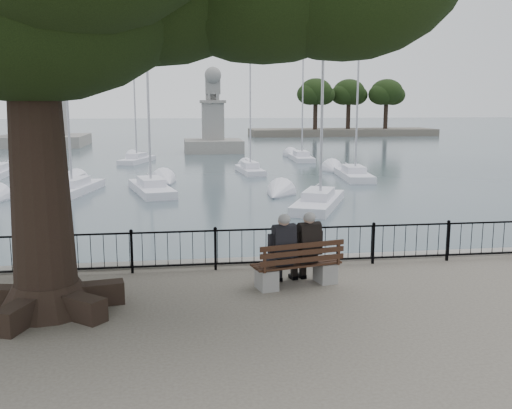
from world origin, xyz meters
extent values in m
cube|color=slate|center=(0.00, 3.00, -0.50)|extent=(200.00, 0.40, 1.20)
plane|color=#324249|center=(0.00, 103.00, -1.00)|extent=(260.00, 260.00, 0.00)
cube|color=black|center=(0.00, 2.50, 0.98)|extent=(22.00, 0.04, 0.04)
cube|color=black|center=(0.00, 2.50, 0.15)|extent=(22.00, 0.04, 0.04)
cube|color=slate|center=(0.01, 0.85, 0.23)|extent=(0.49, 0.57, 0.46)
cube|color=slate|center=(1.41, 1.18, 0.23)|extent=(0.49, 0.57, 0.46)
cube|color=black|center=(0.71, 1.01, 0.50)|extent=(2.07, 1.00, 0.04)
cube|color=black|center=(0.78, 0.72, 0.83)|extent=(1.95, 0.50, 0.44)
cube|color=black|center=(0.36, 0.94, 0.63)|extent=(0.46, 0.42, 0.27)
cube|color=black|center=(0.39, 0.82, 1.05)|extent=(0.54, 0.37, 0.67)
sphere|color=#A57F6C|center=(0.38, 0.87, 1.52)|extent=(0.26, 0.26, 0.26)
ellipsoid|color=gray|center=(0.38, 0.84, 1.56)|extent=(0.27, 0.27, 0.23)
cube|color=black|center=(0.29, 1.25, 0.25)|extent=(0.46, 0.56, 0.50)
cube|color=black|center=(0.95, 1.08, 0.63)|extent=(0.46, 0.42, 0.27)
cube|color=black|center=(0.98, 0.96, 1.05)|extent=(0.54, 0.37, 0.67)
sphere|color=#A57F6C|center=(0.97, 1.00, 1.52)|extent=(0.26, 0.26, 0.26)
ellipsoid|color=gray|center=(0.98, 0.98, 1.56)|extent=(0.27, 0.27, 0.23)
cube|color=black|center=(0.88, 1.39, 0.25)|extent=(0.46, 0.56, 0.50)
cone|color=black|center=(-4.47, 0.20, 0.28)|extent=(1.92, 1.92, 0.57)
cone|color=black|center=(-4.47, 0.20, 3.39)|extent=(1.24, 1.24, 6.79)
cube|color=slate|center=(-18.00, 62.00, -0.40)|extent=(10.08, 10.08, 1.40)
cone|color=slate|center=(-18.00, 62.00, 12.09)|extent=(6.45, 6.45, 24.18)
cube|color=slate|center=(2.00, 50.00, -0.40)|extent=(6.06, 6.06, 1.40)
cube|color=slate|center=(2.00, 50.00, 2.12)|extent=(2.22, 2.62, 4.04)
cube|color=slate|center=(2.00, 50.00, 4.29)|extent=(2.62, 3.02, 0.30)
cube|color=slate|center=(2.00, 50.30, 5.15)|extent=(1.31, 2.22, 1.41)
cube|color=slate|center=(2.00, 49.29, 5.86)|extent=(1.52, 1.01, 1.62)
sphere|color=slate|center=(2.00, 48.89, 6.97)|extent=(1.72, 1.72, 1.72)
cube|color=silver|center=(-3.38, 21.96, -0.90)|extent=(3.04, 6.40, 0.69)
cube|color=silver|center=(-3.38, 21.96, -0.40)|extent=(1.78, 2.73, 0.51)
cylinder|color=#AAAAB3|center=(-3.38, 21.61, 5.89)|extent=(0.14, 0.14, 12.99)
cube|color=silver|center=(5.02, 16.08, -0.90)|extent=(4.08, 6.32, 0.68)
cube|color=silver|center=(5.02, 16.08, -0.40)|extent=(2.17, 2.80, 0.51)
cylinder|color=#AAAAB3|center=(5.02, 15.74, 4.98)|extent=(0.14, 0.14, 11.16)
cube|color=silver|center=(10.16, 26.65, -0.90)|extent=(2.36, 6.33, 0.69)
cube|color=silver|center=(10.16, 26.65, -0.40)|extent=(1.52, 2.64, 0.52)
cylinder|color=#AAAAB3|center=(10.16, 26.31, 4.70)|extent=(0.14, 0.14, 10.59)
cube|color=silver|center=(3.48, 30.77, -0.90)|extent=(1.77, 5.13, 0.56)
cube|color=silver|center=(3.48, 30.77, -0.40)|extent=(1.17, 2.12, 0.42)
cylinder|color=#AAAAB3|center=(3.48, 30.49, 4.68)|extent=(0.11, 0.11, 10.56)
cube|color=silver|center=(9.33, 39.72, -0.90)|extent=(1.84, 5.80, 0.64)
cube|color=silver|center=(9.33, 39.72, -0.40)|extent=(1.27, 2.39, 0.48)
cylinder|color=#AAAAB3|center=(9.33, 39.40, 4.38)|extent=(0.13, 0.13, 9.96)
cube|color=silver|center=(-5.33, 39.72, -0.90)|extent=(3.09, 5.63, 0.60)
cube|color=silver|center=(-5.33, 39.72, -0.40)|extent=(1.73, 2.44, 0.45)
cylinder|color=#AAAAB3|center=(-5.33, 39.42, 5.29)|extent=(0.12, 0.12, 11.79)
cube|color=silver|center=(-7.79, 22.36, -0.90)|extent=(2.91, 6.34, 0.68)
cube|color=silver|center=(-7.79, 22.36, -0.40)|extent=(1.73, 2.70, 0.51)
cylinder|color=#AAAAB3|center=(-7.79, 22.02, 6.07)|extent=(0.14, 0.14, 13.35)
cube|color=#504940|center=(25.00, 80.00, -0.50)|extent=(30.00, 8.00, 1.20)
cylinder|color=black|center=(20.00, 78.00, 2.00)|extent=(0.70, 0.70, 4.00)
ellipsoid|color=black|center=(20.00, 78.00, 6.00)|extent=(5.20, 5.20, 4.16)
cylinder|color=black|center=(26.00, 80.00, 2.00)|extent=(0.70, 0.70, 4.00)
ellipsoid|color=black|center=(26.00, 80.00, 6.00)|extent=(5.20, 5.20, 4.16)
cylinder|color=black|center=(32.00, 79.00, 2.00)|extent=(0.70, 0.70, 4.00)
ellipsoid|color=black|center=(32.00, 79.00, 6.00)|extent=(5.20, 5.20, 4.16)
camera|label=1|loc=(-1.88, -10.99, 3.99)|focal=40.00mm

